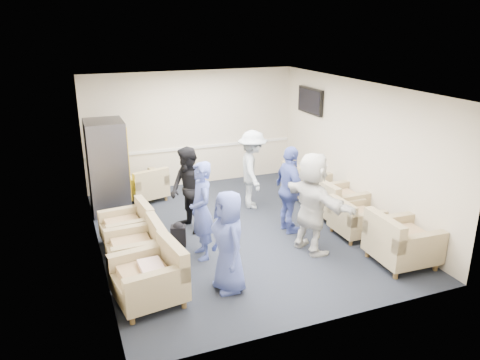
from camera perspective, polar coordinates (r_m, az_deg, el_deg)
name	(u,v)px	position (r m, az deg, el deg)	size (l,w,h in m)	color
floor	(239,232)	(8.84, -0.16, -6.33)	(6.00, 6.00, 0.00)	black
ceiling	(239,87)	(8.07, -0.18, 11.28)	(6.00, 6.00, 0.00)	silver
back_wall	(192,129)	(11.12, -5.81, 6.22)	(5.00, 0.02, 2.70)	beige
front_wall	(327,229)	(5.84, 10.61, -5.90)	(5.00, 0.02, 2.70)	beige
left_wall	(93,180)	(7.85, -17.43, 0.05)	(0.02, 6.00, 2.70)	beige
right_wall	(357,150)	(9.52, 14.03, 3.60)	(0.02, 6.00, 2.70)	beige
chair_rail	(193,148)	(11.21, -5.71, 3.96)	(4.98, 0.04, 0.06)	silver
tv	(310,101)	(10.82, 8.55, 9.52)	(0.10, 1.00, 0.58)	black
armchair_left_near	(153,278)	(6.77, -10.61, -11.69)	(1.02, 1.02, 0.72)	#958560
armchair_left_mid	(139,250)	(7.63, -12.16, -8.33)	(0.87, 0.87, 0.67)	#958560
armchair_left_far	(130,228)	(8.44, -13.28, -5.74)	(0.89, 0.89, 0.65)	#958560
armchair_right_near	(399,243)	(8.01, 18.83, -7.30)	(0.96, 0.96, 0.74)	#958560
armchair_right_midnear	(354,220)	(8.82, 13.73, -4.79)	(0.77, 0.77, 0.62)	#958560
armchair_right_midfar	(338,203)	(9.44, 11.81, -2.77)	(0.90, 0.90, 0.70)	#958560
armchair_right_far	(306,183)	(10.48, 7.99, -0.41)	(0.98, 0.98, 0.68)	#958560
armchair_corner	(146,186)	(10.46, -11.36, -0.75)	(0.99, 0.99, 0.64)	#958560
vending_machine	(108,167)	(9.88, -15.83, 1.57)	(0.77, 0.90, 1.90)	#4F4F56
backpack	(178,234)	(8.31, -7.53, -6.50)	(0.30, 0.25, 0.45)	black
pillow	(151,268)	(6.67, -10.79, -10.44)	(0.41, 0.31, 0.12)	beige
person_front_left	(229,242)	(6.75, -1.39, -7.53)	(0.75, 0.49, 1.53)	#4555A6
person_mid_left	(201,211)	(7.66, -4.72, -3.75)	(0.60, 0.40, 1.65)	#4555A6
person_back_left	(189,190)	(8.64, -6.29, -1.27)	(0.78, 0.61, 1.61)	black
person_back_right	(252,170)	(9.72, 1.52, 1.27)	(1.07, 0.61, 1.65)	silver
person_mid_right	(290,190)	(8.61, 6.08, -1.23)	(0.96, 0.40, 1.65)	#4555A6
person_front_right	(312,203)	(7.91, 8.81, -2.79)	(1.62, 0.52, 1.75)	silver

